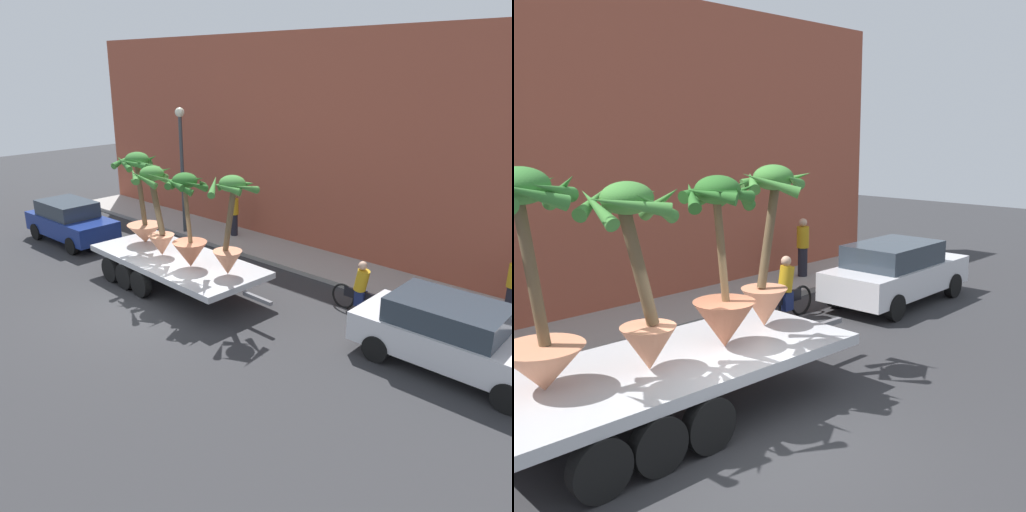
# 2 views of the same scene
# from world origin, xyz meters

# --- Properties ---
(ground_plane) EXTENTS (60.00, 60.00, 0.00)m
(ground_plane) POSITION_xyz_m (0.00, 0.00, 0.00)
(ground_plane) COLOR #2D2D30
(sidewalk) EXTENTS (24.00, 2.20, 0.15)m
(sidewalk) POSITION_xyz_m (0.00, 6.10, 0.07)
(sidewalk) COLOR #A39E99
(sidewalk) RESTS_ON ground
(building_facade) EXTENTS (24.00, 1.20, 7.57)m
(building_facade) POSITION_xyz_m (0.00, 7.80, 3.79)
(building_facade) COLOR #9E4C38
(building_facade) RESTS_ON ground
(flatbed_trailer) EXTENTS (6.93, 2.69, 0.98)m
(flatbed_trailer) POSITION_xyz_m (-0.66, 1.62, 0.77)
(flatbed_trailer) COLOR #B7BABF
(flatbed_trailer) RESTS_ON ground
(potted_palm_rear) EXTENTS (1.36, 1.38, 2.80)m
(potted_palm_rear) POSITION_xyz_m (1.80, 1.73, 2.34)
(potted_palm_rear) COLOR tan
(potted_palm_rear) RESTS_ON flatbed_trailer
(potted_palm_middle) EXTENTS (1.36, 1.35, 2.71)m
(potted_palm_middle) POSITION_xyz_m (0.45, 1.42, 2.14)
(potted_palm_middle) COLOR #B26647
(potted_palm_middle) RESTS_ON flatbed_trailer
(potted_palm_front) EXTENTS (1.43, 1.36, 2.93)m
(potted_palm_front) POSITION_xyz_m (-2.37, 1.86, 2.26)
(potted_palm_front) COLOR tan
(potted_palm_front) RESTS_ON flatbed_trailer
(potted_palm_extra) EXTENTS (1.41, 1.54, 2.70)m
(potted_palm_extra) POSITION_xyz_m (-1.06, 1.46, 2.41)
(potted_palm_extra) COLOR tan
(potted_palm_extra) RESTS_ON flatbed_trailer
(cyclist) EXTENTS (1.84, 0.34, 1.54)m
(cyclist) POSITION_xyz_m (4.64, 3.90, 0.67)
(cyclist) COLOR black
(cyclist) RESTS_ON ground
(parked_car) EXTENTS (4.48, 1.96, 1.58)m
(parked_car) POSITION_xyz_m (7.64, 2.84, 0.83)
(parked_car) COLOR silver
(parked_car) RESTS_ON ground
(trailing_car) EXTENTS (4.09, 1.86, 1.58)m
(trailing_car) POSITION_xyz_m (-7.00, 1.75, 0.82)
(trailing_car) COLOR navy
(trailing_car) RESTS_ON ground
(pedestrian_near_gate) EXTENTS (0.36, 0.36, 1.71)m
(pedestrian_near_gate) POSITION_xyz_m (-2.64, 6.28, 1.04)
(pedestrian_near_gate) COLOR black
(pedestrian_near_gate) RESTS_ON sidewalk
(street_lamp) EXTENTS (0.36, 0.36, 4.83)m
(street_lamp) POSITION_xyz_m (-4.47, 5.30, 3.23)
(street_lamp) COLOR #383D42
(street_lamp) RESTS_ON sidewalk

